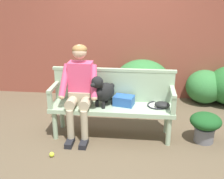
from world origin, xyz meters
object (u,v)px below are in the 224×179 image
Objects in this scene: person_seated at (80,87)px; dog_on_bench at (103,91)px; garden_bench at (112,110)px; tennis_racket at (156,105)px; baseball_glove at (162,105)px; sports_bag at (124,101)px; tennis_ball at (52,155)px; potted_plant at (205,125)px.

person_seated reaches higher than dog_on_bench.
garden_bench is 3.10× the size of tennis_racket.
person_seated is 6.13× the size of baseball_glove.
dog_on_bench reaches higher than sports_bag.
baseball_glove is at bearing -46.30° from tennis_racket.
tennis_ball is (-1.35, -0.75, -0.45)m from tennis_racket.
potted_plant is (0.61, -0.04, -0.26)m from baseball_glove.
sports_bag reaches higher than garden_bench.
tennis_racket is 2.05× the size of sports_bag.
sports_bag is at bearing 16.28° from garden_bench.
potted_plant is at bearing 17.08° from tennis_ball.
potted_plant is at bearing -1.26° from garden_bench.
sports_bag is at bearing -174.92° from tennis_racket.
dog_on_bench is at bearing -171.59° from tennis_racket.
tennis_racket is 0.12m from baseball_glove.
garden_bench is 0.57m from person_seated.
baseball_glove is (0.84, 0.03, -0.19)m from dog_on_bench.
dog_on_bench is 1.68× the size of sports_bag.
sports_bag is at bearing -172.98° from baseball_glove.
sports_bag is 4.24× the size of tennis_ball.
garden_bench is 3.77× the size of dog_on_bench.
potted_plant is (2.05, 0.63, 0.23)m from tennis_ball.
tennis_racket is at bearing 170.18° from potted_plant.
baseball_glove is 3.33× the size of tennis_ball.
sports_bag is at bearing 176.16° from potted_plant.
person_seated is 0.66m from sports_bag.
person_seated reaches higher than potted_plant.
sports_bag is at bearing 5.57° from person_seated.
person_seated reaches higher than tennis_ball.
person_seated is at bearing 179.46° from potted_plant.
tennis_racket is 0.48m from sports_bag.
dog_on_bench reaches higher than baseball_glove.
tennis_racket is (0.76, 0.11, -0.23)m from dog_on_bench.
garden_bench is at bearing 9.99° from dog_on_bench.
tennis_ball is (-0.59, -0.64, -0.68)m from dog_on_bench.
dog_on_bench is 7.15× the size of tennis_ball.
tennis_racket reaches higher than garden_bench.
potted_plant is at bearing -9.82° from tennis_racket.
sports_bag is at bearing 38.62° from tennis_ball.
dog_on_bench is 1.53m from potted_plant.
person_seated is 1.19m from baseball_glove.
tennis_ball is (-0.26, -0.65, -0.71)m from person_seated.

